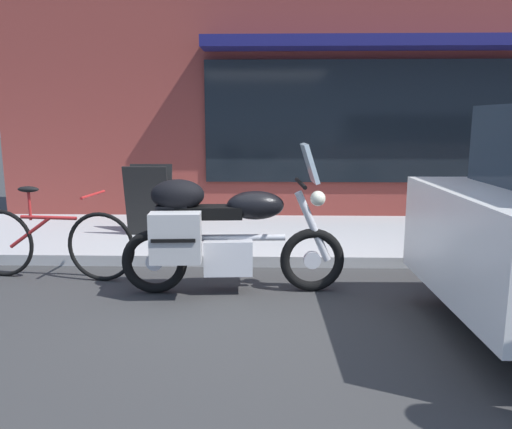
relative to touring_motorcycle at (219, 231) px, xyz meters
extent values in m
plane|color=#323232|center=(0.32, -0.20, -0.59)|extent=(80.00, 80.00, 0.00)
torus|color=black|center=(0.86, 0.09, -0.29)|extent=(0.61, 0.13, 0.60)
cylinder|color=silver|center=(0.86, 0.09, -0.29)|extent=(0.16, 0.07, 0.16)
torus|color=black|center=(-0.59, 0.00, -0.29)|extent=(0.61, 0.13, 0.60)
cylinder|color=silver|center=(-0.59, 0.00, -0.29)|extent=(0.16, 0.07, 0.16)
cube|color=silver|center=(0.08, 0.04, -0.24)|extent=(0.46, 0.33, 0.32)
cylinder|color=silver|center=(0.13, 0.04, -0.07)|extent=(0.95, 0.12, 0.06)
ellipsoid|color=black|center=(0.33, 0.06, 0.23)|extent=(0.54, 0.31, 0.26)
cube|color=black|center=(-0.09, 0.03, 0.17)|extent=(0.61, 0.28, 0.11)
cube|color=black|center=(-0.42, 0.01, 0.15)|extent=(0.29, 0.24, 0.18)
cylinder|color=silver|center=(0.86, 0.09, 0.03)|extent=(0.35, 0.09, 0.67)
cylinder|color=black|center=(0.74, 0.08, 0.43)|extent=(0.08, 0.62, 0.04)
cube|color=silver|center=(0.82, 0.09, 0.61)|extent=(0.17, 0.33, 0.35)
sphere|color=#EAEACC|center=(0.90, 0.09, 0.29)|extent=(0.14, 0.14, 0.14)
cube|color=#A8A8A8|center=(-0.35, -0.23, -0.01)|extent=(0.45, 0.23, 0.44)
cube|color=black|center=(-0.35, -0.34, -0.01)|extent=(0.37, 0.04, 0.03)
ellipsoid|color=black|center=(-0.37, 0.01, 0.33)|extent=(0.50, 0.35, 0.28)
torus|color=black|center=(-1.20, 0.34, -0.24)|extent=(0.70, 0.12, 0.70)
torus|color=black|center=(-2.27, 0.46, -0.24)|extent=(0.70, 0.12, 0.70)
cylinder|color=#B22323|center=(-1.73, 0.40, 0.04)|extent=(0.59, 0.10, 0.04)
cylinder|color=#B22323|center=(-1.95, 0.42, -0.12)|extent=(0.46, 0.09, 0.34)
cylinder|color=#B22323|center=(-1.93, 0.42, 0.16)|extent=(0.03, 0.03, 0.30)
ellipsoid|color=black|center=(-1.93, 0.42, 0.32)|extent=(0.23, 0.12, 0.06)
cylinder|color=#B22323|center=(-1.25, 0.34, 0.28)|extent=(0.08, 0.48, 0.03)
cylinder|color=black|center=(2.45, -0.06, -0.26)|extent=(0.66, 0.23, 0.66)
cube|color=black|center=(-1.09, 1.78, -0.02)|extent=(0.55, 0.19, 0.89)
cube|color=black|center=(-1.09, 2.00, -0.02)|extent=(0.55, 0.19, 0.89)
camera|label=1|loc=(0.46, -4.43, 0.99)|focal=35.23mm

